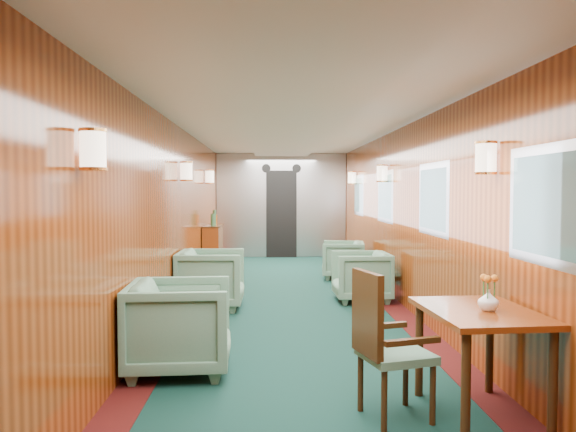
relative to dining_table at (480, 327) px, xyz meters
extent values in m
plane|color=#0D3028|center=(-1.13, 3.33, -0.62)|extent=(12.00, 12.00, 0.00)
cube|color=silver|center=(-1.13, 3.33, 1.73)|extent=(3.00, 12.00, 0.10)
cube|color=silver|center=(-1.13, 3.33, 1.74)|extent=(1.20, 12.00, 0.06)
cube|color=maroon|center=(-1.13, 9.33, 0.58)|extent=(3.00, 0.10, 2.40)
cube|color=maroon|center=(-1.13, -2.67, 0.58)|extent=(3.00, 0.10, 2.40)
cube|color=maroon|center=(-2.63, 3.33, 0.58)|extent=(0.10, 12.00, 2.40)
cube|color=maroon|center=(0.37, 3.33, 0.58)|extent=(0.10, 12.00, 2.40)
cube|color=#3A0C0B|center=(-2.48, 3.33, -0.62)|extent=(0.30, 12.00, 0.01)
cube|color=#3A0C0B|center=(0.22, 3.33, -0.62)|extent=(0.30, 12.00, 0.01)
cube|color=#A9ACB0|center=(-1.13, 9.25, 0.58)|extent=(2.98, 0.12, 2.38)
cube|color=black|center=(-1.13, 9.17, 0.38)|extent=(0.70, 0.06, 2.00)
cylinder|color=black|center=(-1.48, 9.18, 1.43)|extent=(0.20, 0.04, 0.20)
cylinder|color=black|center=(-0.78, 9.18, 1.43)|extent=(0.20, 0.04, 0.20)
cube|color=#AFB1B6|center=(0.36, -0.17, 0.83)|extent=(0.02, 1.10, 0.80)
cube|color=#426464|center=(0.35, -0.17, 0.83)|extent=(0.01, 0.96, 0.66)
cube|color=#AFB1B6|center=(0.36, 2.33, 0.83)|extent=(0.02, 1.10, 0.80)
cube|color=#426464|center=(0.35, 2.33, 0.83)|extent=(0.01, 0.96, 0.66)
cube|color=#AFB1B6|center=(0.36, 4.83, 0.83)|extent=(0.02, 1.10, 0.80)
cube|color=#426464|center=(0.35, 4.83, 0.83)|extent=(0.01, 0.96, 0.66)
cube|color=#AFB1B6|center=(0.36, 7.33, 0.83)|extent=(0.02, 1.10, 0.80)
cube|color=#426464|center=(0.35, 7.33, 0.83)|extent=(0.01, 0.96, 0.66)
cylinder|color=#FFE7C6|center=(-2.53, -0.17, 1.18)|extent=(0.16, 0.16, 0.24)
cylinder|color=gold|center=(-2.53, -0.17, 1.06)|extent=(0.17, 0.17, 0.02)
cylinder|color=#FFE7C6|center=(0.27, 0.63, 1.18)|extent=(0.16, 0.16, 0.24)
cylinder|color=gold|center=(0.27, 0.63, 1.06)|extent=(0.17, 0.17, 0.02)
cylinder|color=#FFE7C6|center=(-2.53, 3.83, 1.18)|extent=(0.16, 0.16, 0.24)
cylinder|color=gold|center=(-2.53, 3.83, 1.06)|extent=(0.17, 0.17, 0.02)
cylinder|color=#FFE7C6|center=(0.27, 4.63, 1.18)|extent=(0.16, 0.16, 0.24)
cylinder|color=gold|center=(0.27, 4.63, 1.06)|extent=(0.17, 0.17, 0.02)
cylinder|color=#FFE7C6|center=(-2.53, 6.83, 1.18)|extent=(0.16, 0.16, 0.24)
cylinder|color=gold|center=(-2.53, 6.83, 1.06)|extent=(0.17, 0.17, 0.02)
cylinder|color=#FFE7C6|center=(0.27, 7.63, 1.18)|extent=(0.16, 0.16, 0.24)
cylinder|color=gold|center=(0.27, 7.63, 1.06)|extent=(0.17, 0.17, 0.02)
cube|color=maroon|center=(0.00, 0.00, 0.10)|extent=(0.75, 1.03, 0.04)
cylinder|color=#391F0C|center=(-0.25, -0.44, -0.27)|extent=(0.06, 0.06, 0.70)
cylinder|color=#391F0C|center=(0.30, -0.41, -0.27)|extent=(0.06, 0.06, 0.70)
cylinder|color=#391F0C|center=(-0.30, 0.41, -0.27)|extent=(0.06, 0.06, 0.70)
cylinder|color=#391F0C|center=(0.25, 0.44, -0.27)|extent=(0.06, 0.06, 0.70)
cube|color=#224F3D|center=(-0.57, 0.00, -0.19)|extent=(0.53, 0.53, 0.06)
cube|color=#391F0C|center=(-0.78, -0.06, 0.11)|extent=(0.15, 0.39, 0.56)
cube|color=#224F3D|center=(-0.76, -0.05, 0.05)|extent=(0.10, 0.29, 0.34)
cube|color=#391F0C|center=(-0.52, -0.21, -0.04)|extent=(0.39, 0.15, 0.04)
cube|color=#391F0C|center=(-0.63, 0.21, -0.04)|extent=(0.39, 0.15, 0.04)
cylinder|color=#391F0C|center=(-0.70, -0.22, -0.42)|extent=(0.04, 0.04, 0.40)
cylinder|color=#391F0C|center=(-0.35, -0.12, -0.42)|extent=(0.04, 0.04, 0.40)
cylinder|color=#391F0C|center=(-0.79, 0.12, -0.42)|extent=(0.04, 0.04, 0.40)
cylinder|color=#391F0C|center=(-0.45, 0.22, -0.42)|extent=(0.04, 0.04, 0.40)
cube|color=maroon|center=(-2.47, 6.78, -0.18)|extent=(0.30, 0.98, 0.89)
cube|color=#391F0C|center=(-2.46, 6.78, 0.27)|extent=(0.32, 1.00, 0.02)
cylinder|color=#295232|center=(-2.45, 6.53, 0.39)|extent=(0.07, 0.07, 0.22)
cylinder|color=#295232|center=(-2.45, 6.88, 0.42)|extent=(0.06, 0.06, 0.28)
cylinder|color=gold|center=(-2.45, 7.08, 0.37)|extent=(0.08, 0.08, 0.18)
imported|color=silver|center=(0.04, -0.05, 0.19)|extent=(0.17, 0.17, 0.14)
imported|color=#224F3D|center=(-2.19, 1.02, -0.23)|extent=(0.90, 0.88, 0.78)
imported|color=#224F3D|center=(-2.18, 3.61, -0.23)|extent=(0.86, 0.84, 0.77)
imported|color=#224F3D|center=(-0.14, 4.01, -0.27)|extent=(0.78, 0.76, 0.70)
imported|color=#224F3D|center=(-0.13, 6.02, -0.29)|extent=(0.81, 0.79, 0.66)
camera|label=1|loc=(-1.44, -3.72, 0.93)|focal=35.00mm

